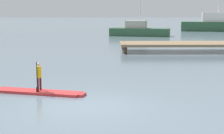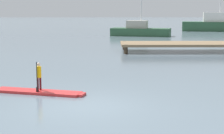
% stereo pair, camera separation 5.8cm
% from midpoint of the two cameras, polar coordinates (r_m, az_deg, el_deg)
% --- Properties ---
extents(ground_plane, '(240.00, 240.00, 0.00)m').
position_cam_midpoint_polar(ground_plane, '(12.37, -3.98, -5.92)').
color(ground_plane, slate).
extents(paddleboard_near, '(3.59, 1.57, 0.10)m').
position_cam_midpoint_polar(paddleboard_near, '(14.35, -11.19, -3.78)').
color(paddleboard_near, red).
rests_on(paddleboard_near, ground).
extents(paddler_child_solo, '(0.23, 0.37, 1.13)m').
position_cam_midpoint_polar(paddler_child_solo, '(14.21, -11.26, -1.24)').
color(paddler_child_solo, '#4C1419').
rests_on(paddler_child_solo, paddleboard_near).
extents(fishing_boat_green_midground, '(7.87, 3.23, 6.01)m').
position_cam_midpoint_polar(fishing_boat_green_midground, '(53.92, 14.73, 6.33)').
color(fishing_boat_green_midground, '#2D5638').
rests_on(fishing_boat_green_midground, ground).
extents(motor_boat_small_navy, '(7.09, 3.83, 5.06)m').
position_cam_midpoint_polar(motor_boat_small_navy, '(43.33, 4.11, 5.58)').
color(motor_boat_small_navy, '#2D5638').
rests_on(motor_boat_small_navy, ground).
extents(floating_dock, '(11.36, 3.16, 0.65)m').
position_cam_midpoint_polar(floating_dock, '(28.30, 12.81, 3.45)').
color(floating_dock, '#846B4C').
rests_on(floating_dock, ground).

